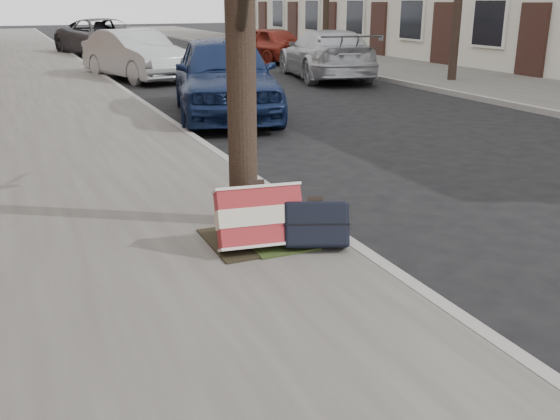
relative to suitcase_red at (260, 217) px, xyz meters
name	(u,v)px	position (x,y,z in m)	size (l,w,h in m)	color
ground	(526,265)	(2.04, -1.01, -0.40)	(120.00, 120.00, 0.00)	black
near_sidewalk	(12,81)	(-1.66, 13.99, -0.34)	(5.00, 70.00, 0.12)	slate
far_sidewalk	(375,65)	(9.84, 13.99, -0.34)	(4.00, 70.00, 0.12)	#65625C
dirt_patch	(256,239)	(0.04, 0.19, -0.27)	(0.85, 0.85, 0.01)	black
suitcase_red	(260,217)	(0.00, 0.00, 0.00)	(0.72, 0.20, 0.52)	maroon
suitcase_navy	(316,224)	(0.44, -0.19, -0.06)	(0.55, 0.18, 0.40)	black
car_near_front	(224,76)	(2.04, 6.93, 0.38)	(1.83, 4.56, 1.55)	#122047
car_near_mid	(136,55)	(1.64, 13.49, 0.29)	(1.46, 4.19, 1.38)	#ABAFB3
car_near_back	(105,38)	(2.10, 21.97, 0.34)	(2.44, 5.30, 1.47)	#3E3D43
car_far_front	(326,54)	(6.68, 11.61, 0.29)	(1.93, 4.75, 1.38)	#A9ABB0
car_far_back	(263,44)	(6.94, 17.03, 0.24)	(1.51, 3.76, 1.28)	maroon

